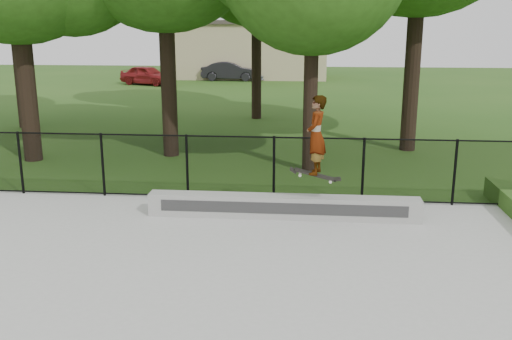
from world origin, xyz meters
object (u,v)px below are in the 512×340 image
object	(u,v)px
car_b	(230,71)
car_c	(245,73)
grind_ledge	(283,207)
skater_airborne	(316,137)
car_a	(147,75)

from	to	relation	value
car_b	car_c	world-z (taller)	car_b
grind_ledge	skater_airborne	xyz separation A→B (m)	(0.65, -0.30, 1.55)
car_b	car_c	bearing A→B (deg)	-52.60
skater_airborne	car_b	bearing A→B (deg)	100.83
skater_airborne	grind_ledge	bearing A→B (deg)	155.15
car_b	skater_airborne	world-z (taller)	skater_airborne
skater_airborne	car_a	bearing A→B (deg)	112.21
car_a	skater_airborne	distance (m)	29.38
car_a	car_c	xyz separation A→B (m)	(6.22, 4.33, -0.14)
car_b	grind_ledge	bearing A→B (deg)	-169.41
car_b	car_c	distance (m)	1.27
car_c	car_b	bearing A→B (deg)	139.86
grind_ledge	skater_airborne	distance (m)	1.70
car_c	grind_ledge	bearing A→B (deg)	-159.00
grind_ledge	car_a	bearing A→B (deg)	111.24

